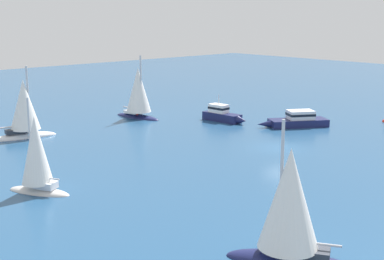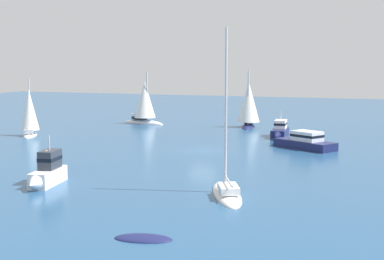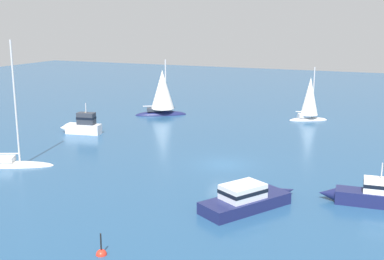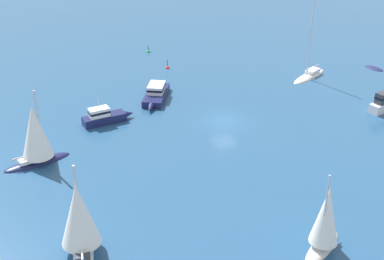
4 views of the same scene
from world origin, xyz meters
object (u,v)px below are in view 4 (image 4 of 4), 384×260
at_px(sailboat, 35,137).
at_px(sloop, 326,222).
at_px(powerboat_1, 156,93).
at_px(mooring_buoy, 148,52).
at_px(ketch, 80,223).
at_px(cabin_cruiser, 105,117).
at_px(channel_buoy, 167,68).
at_px(skiff, 374,69).
at_px(ketch_1, 309,75).

relative_size(sailboat, sloop, 1.11).
bearing_deg(powerboat_1, mooring_buoy, -165.68).
distance_m(ketch, powerboat_1, 27.22).
relative_size(cabin_cruiser, channel_buoy, 3.89).
distance_m(skiff, mooring_buoy, 31.44).
relative_size(ketch_1, cabin_cruiser, 1.88).
height_order(sailboat, mooring_buoy, sailboat).
bearing_deg(powerboat_1, cabin_cruiser, -31.02).
bearing_deg(mooring_buoy, channel_buoy, -90.13).
bearing_deg(ketch, skiff, -52.90).
xyz_separation_m(ketch, sailboat, (-0.66, 13.86, 0.11)).
bearing_deg(ketch, cabin_cruiser, -7.96).
bearing_deg(sloop, ketch_1, -152.02).
bearing_deg(channel_buoy, sloop, -95.55).
xyz_separation_m(sailboat, sloop, (16.20, -20.51, -0.32)).
relative_size(sloop, channel_buoy, 4.59).
relative_size(sailboat, skiff, 2.51).
height_order(ketch, channel_buoy, ketch).
distance_m(ketch, channel_buoy, 37.50).
bearing_deg(ketch, powerboat_1, -19.42).
distance_m(sailboat, powerboat_1, 17.68).
bearing_deg(cabin_cruiser, sailboat, -148.85).
distance_m(skiff, cabin_cruiser, 37.27).
relative_size(sailboat, powerboat_1, 1.04).
height_order(ketch, ketch_1, ketch_1).
bearing_deg(skiff, ketch, -76.49).
bearing_deg(sloop, channel_buoy, -123.38).
relative_size(cabin_cruiser, mooring_buoy, 4.88).
relative_size(ketch, ketch_1, 0.69).
height_order(sailboat, ketch_1, ketch_1).
bearing_deg(sailboat, ketch, -97.27).
bearing_deg(sloop, sailboat, -79.53).
height_order(ketch, sailboat, sailboat).
height_order(sailboat, cabin_cruiser, sailboat).
bearing_deg(channel_buoy, skiff, -24.70).
relative_size(powerboat_1, skiff, 2.42).
xyz_separation_m(powerboat_1, cabin_cruiser, (-7.13, -3.72, 0.06)).
height_order(powerboat_1, ketch_1, ketch_1).
bearing_deg(mooring_buoy, skiff, -37.07).
relative_size(skiff, cabin_cruiser, 0.52).
bearing_deg(cabin_cruiser, channel_buoy, 42.12).
relative_size(ketch_1, channel_buoy, 7.29).
relative_size(ketch_1, skiff, 3.58).
xyz_separation_m(powerboat_1, mooring_buoy, (5.03, 16.35, -0.65)).
bearing_deg(skiff, powerboat_1, -106.20).
bearing_deg(ketch_1, skiff, 149.26).
relative_size(skiff, mooring_buoy, 2.56).
height_order(skiff, mooring_buoy, mooring_buoy).
xyz_separation_m(powerboat_1, ketch_1, (20.49, -1.45, -0.47)).
xyz_separation_m(powerboat_1, sloop, (1.25, -29.76, 1.63)).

